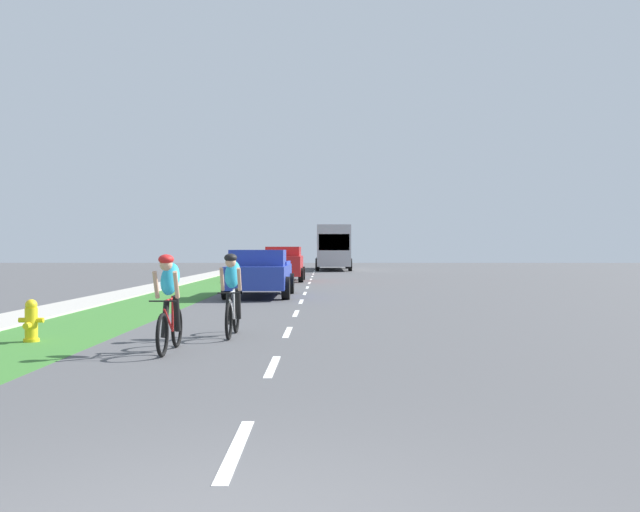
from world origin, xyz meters
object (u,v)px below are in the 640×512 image
cyclist_lead (169,302)px  suv_red (284,263)px  sedan_maroon (288,263)px  fire_hydrant_yellow (31,321)px  pickup_blue (260,273)px  bus_silver (333,245)px  cyclist_trailing (232,294)px

cyclist_lead → suv_red: 24.76m
cyclist_lead → sedan_maroon: (0.07, 34.17, -0.04)m
fire_hydrant_yellow → pickup_blue: pickup_blue is taller
pickup_blue → suv_red: (0.13, 11.80, 0.12)m
fire_hydrant_yellow → cyclist_lead: 3.05m
cyclist_lead → suv_red: suv_red is taller
suv_red → bus_silver: bearing=81.9°
cyclist_trailing → sedan_maroon: (-0.68, 32.18, -0.04)m
bus_silver → cyclist_lead: bearing=-94.1°
pickup_blue → bus_silver: bearing=84.7°
suv_red → fire_hydrant_yellow: bearing=-97.6°
bus_silver → pickup_blue: bearing=-95.3°
cyclist_trailing → suv_red: size_ratio=0.37×
fire_hydrant_yellow → pickup_blue: bearing=75.7°
suv_red → cyclist_trailing: bearing=-89.1°
cyclist_trailing → suv_red: bearing=90.9°
fire_hydrant_yellow → bus_silver: size_ratio=0.07×
cyclist_trailing → sedan_maroon: 32.19m
cyclist_trailing → sedan_maroon: bearing=91.2°
fire_hydrant_yellow → cyclist_lead: (2.76, -1.22, 0.44)m
cyclist_lead → bus_silver: size_ratio=0.15×
fire_hydrant_yellow → cyclist_trailing: (3.50, 0.76, 0.44)m
suv_red → sedan_maroon: (-0.30, 9.41, -0.18)m
bus_silver → sedan_maroon: bearing=-106.5°
cyclist_lead → bus_silver: bus_silver is taller
fire_hydrant_yellow → sedan_maroon: size_ratio=0.18×
cyclist_lead → cyclist_trailing: size_ratio=1.00×
cyclist_trailing → bus_silver: 42.88m
pickup_blue → sedan_maroon: 21.20m
cyclist_lead → suv_red: bearing=89.1°
fire_hydrant_yellow → cyclist_lead: bearing=-23.9°
cyclist_trailing → pickup_blue: (-0.50, 10.98, 0.02)m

